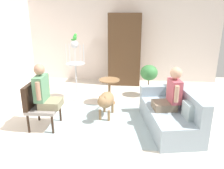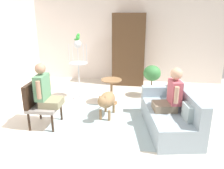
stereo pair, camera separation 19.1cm
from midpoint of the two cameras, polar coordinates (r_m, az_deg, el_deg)
ground_plane at (r=4.71m, az=-0.32°, el=-9.87°), size 7.53×7.53×0.00m
back_wall at (r=7.39m, az=3.43°, el=11.58°), size 6.31×0.12×2.75m
area_rug at (r=4.75m, az=0.63°, el=-9.56°), size 2.41×1.82×0.01m
couch at (r=4.59m, az=15.87°, el=-7.33°), size 1.10×1.79×0.80m
armchair at (r=4.66m, az=-16.86°, el=-4.03°), size 0.58×0.63×0.89m
person_on_couch at (r=4.39m, az=15.91°, el=-2.29°), size 0.54×0.52×0.82m
person_on_armchair at (r=4.52m, az=-15.35°, el=-1.28°), size 0.47×0.57×0.84m
round_end_table at (r=5.54m, az=0.83°, el=-0.83°), size 0.50×0.50×0.63m
dog at (r=4.83m, az=-0.21°, el=-4.02°), size 0.37×0.91×0.62m
bird_cage_stand at (r=5.81m, az=-7.53°, el=4.97°), size 0.48×0.48×1.52m
parrot at (r=5.69m, az=-7.63°, el=11.75°), size 0.17×0.10×0.17m
potted_plant at (r=6.05m, az=10.90°, el=2.07°), size 0.45×0.45×0.86m
armoire_cabinet at (r=7.00m, az=5.04°, el=8.72°), size 0.97×0.56×2.15m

